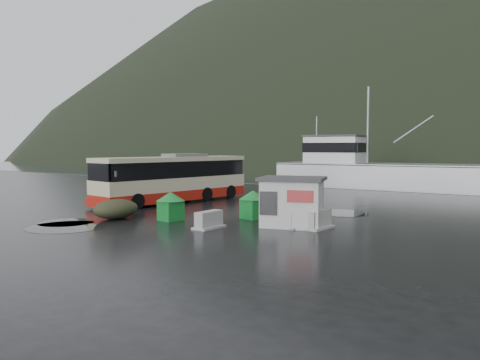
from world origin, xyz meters
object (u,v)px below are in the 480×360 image
Objects in this scene: fishing_trawler at (400,185)px; jersey_barrier_a at (318,229)px; jersey_barrier_b at (209,228)px; jersey_barrier_c at (299,228)px; coach_bus at (174,202)px; white_van at (147,200)px; waste_bin_left at (253,219)px; waste_bin_right at (171,220)px; dome_tent at (116,219)px; ticket_kiosk at (292,226)px.

jersey_barrier_a is at bearing -86.22° from fishing_trawler.
jersey_barrier_b reaches higher than jersey_barrier_c.
jersey_barrier_c is (11.81, -4.29, 0.00)m from coach_bus.
waste_bin_left is (11.06, -3.07, 0.00)m from white_van.
fishing_trawler reaches higher than white_van.
dome_tent is at bearing -156.50° from waste_bin_right.
dome_tent is at bearing -145.22° from waste_bin_left.
dome_tent is at bearing -63.38° from coach_bus.
waste_bin_left is 0.87× the size of jersey_barrier_a.
white_van reaches higher than jersey_barrier_b.
fishing_trawler is (11.35, 23.46, 0.00)m from white_van.
dome_tent is at bearing -177.35° from ticket_kiosk.
waste_bin_right is at bearing -164.22° from jersey_barrier_a.
white_van reaches higher than waste_bin_left.
white_van is 1.82× the size of ticket_kiosk.
jersey_barrier_c is at bearing -34.15° from white_van.
waste_bin_right reaches higher than jersey_barrier_b.
ticket_kiosk reaches higher than waste_bin_left.
dome_tent is at bearing -162.02° from jersey_barrier_a.
coach_bus is at bearing 159.68° from waste_bin_left.
jersey_barrier_c is (-0.86, -0.28, 0.00)m from jersey_barrier_a.
coach_bus is 8.05× the size of waste_bin_right.
dome_tent reaches higher than jersey_barrier_a.
dome_tent is 9.75m from jersey_barrier_c.
waste_bin_left is at bearing 42.70° from waste_bin_right.
jersey_barrier_c is at bearing -37.89° from ticket_kiosk.
jersey_barrier_c is at bearing 17.99° from dome_tent.
jersey_barrier_b is (10.98, -6.74, 0.00)m from white_van.
waste_bin_right reaches higher than dome_tent.
ticket_kiosk is (11.37, -4.12, 0.00)m from coach_bus.
waste_bin_left is 0.93× the size of jersey_barrier_b.
white_van is at bearing 142.70° from waste_bin_right.
jersey_barrier_c is 0.05× the size of fishing_trawler.
jersey_barrier_a is at bearing 17.98° from dome_tent.
waste_bin_left reaches higher than jersey_barrier_c.
waste_bin_left is at bearing -94.88° from fishing_trawler.
ticket_kiosk is at bearing -175.31° from jersey_barrier_a.
waste_bin_right is at bearing -41.33° from coach_bus.
ticket_kiosk is at bearing -88.93° from fishing_trawler.
coach_bus is at bearing -15.92° from white_van.
coach_bus is 4.52× the size of dome_tent.
waste_bin_left is 4.25m from jersey_barrier_a.
fishing_trawler is at bearing 89.30° from jersey_barrier_b.
waste_bin_right is (5.33, -6.09, 0.00)m from coach_bus.
jersey_barrier_b is at bearing -94.97° from fishing_trawler.
coach_bus is 12.09m from ticket_kiosk.
waste_bin_left is 0.50× the size of ticket_kiosk.
jersey_barrier_b is 1.04× the size of jersey_barrier_c.
jersey_barrier_a is 0.06× the size of fishing_trawler.
fishing_trawler is at bearing 96.23° from jersey_barrier_c.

